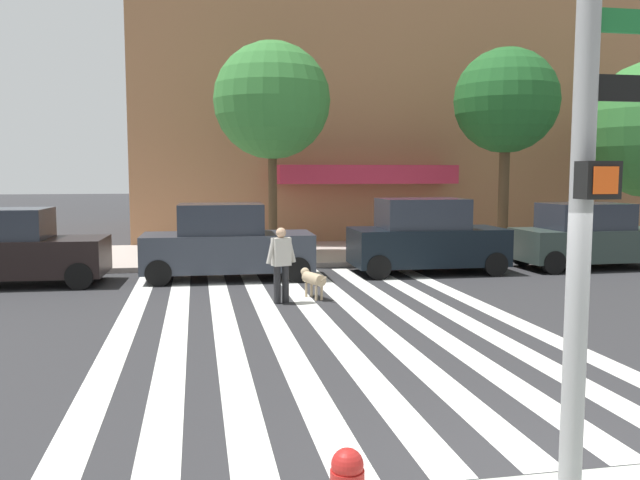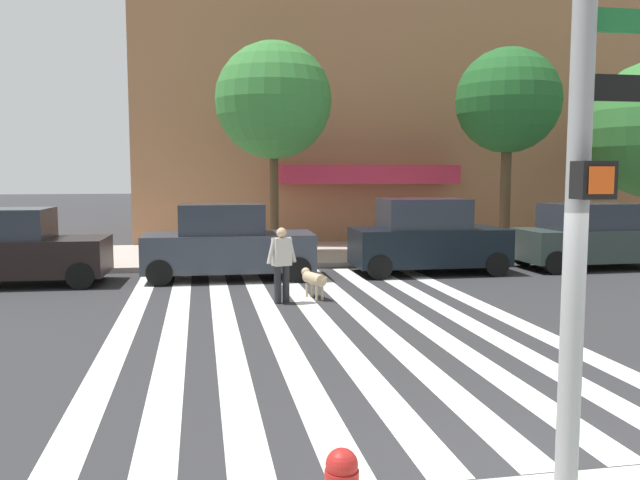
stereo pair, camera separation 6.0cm
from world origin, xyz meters
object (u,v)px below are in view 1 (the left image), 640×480
object	(u,v)px
parked_car_near_curb	(4,249)
dog_on_leash	(313,279)
pedestrian_dog_walker	(281,261)
parked_car_third_in_line	(426,238)
parked_car_fourth_in_line	(588,237)
parked_car_behind_first	(226,244)
street_tree_middle	(506,102)
traffic_light_pole	(591,77)
street_tree_nearest	(272,101)

from	to	relation	value
parked_car_near_curb	dog_on_leash	xyz separation A→B (m)	(7.25, -3.07, -0.47)
parked_car_near_curb	pedestrian_dog_walker	xyz separation A→B (m)	(6.49, -3.49, 0.01)
parked_car_third_in_line	parked_car_fourth_in_line	size ratio (longest dim) A/B	0.99
parked_car_near_curb	pedestrian_dog_walker	size ratio (longest dim) A/B	2.94
parked_car_behind_first	pedestrian_dog_walker	world-z (taller)	parked_car_behind_first
street_tree_middle	pedestrian_dog_walker	world-z (taller)	street_tree_middle
traffic_light_pole	parked_car_near_curb	bearing A→B (deg)	120.92
parked_car_fourth_in_line	street_tree_nearest	world-z (taller)	street_tree_nearest
parked_car_behind_first	dog_on_leash	size ratio (longest dim) A/B	4.25
parked_car_behind_first	street_tree_nearest	bearing A→B (deg)	64.98
parked_car_fourth_in_line	pedestrian_dog_walker	distance (m)	10.16
parked_car_behind_first	street_tree_middle	world-z (taller)	street_tree_middle
pedestrian_dog_walker	dog_on_leash	xyz separation A→B (m)	(0.76, 0.42, -0.48)
parked_car_near_curb	parked_car_third_in_line	world-z (taller)	parked_car_third_in_line
parked_car_near_curb	parked_car_fourth_in_line	xyz separation A→B (m)	(16.03, -0.00, 0.01)
traffic_light_pole	dog_on_leash	world-z (taller)	traffic_light_pole
traffic_light_pole	dog_on_leash	xyz separation A→B (m)	(-0.40, 9.69, -3.08)
traffic_light_pole	street_tree_middle	size ratio (longest dim) A/B	0.86
parked_car_fourth_in_line	dog_on_leash	world-z (taller)	parked_car_fourth_in_line
parked_car_fourth_in_line	dog_on_leash	distance (m)	9.32
traffic_light_pole	street_tree_nearest	world-z (taller)	street_tree_nearest
parked_car_third_in_line	street_tree_nearest	bearing A→B (deg)	137.59
traffic_light_pole	parked_car_third_in_line	distance (m)	13.44
parked_car_near_curb	parked_car_behind_first	bearing A→B (deg)	-0.01
parked_car_fourth_in_line	parked_car_near_curb	bearing A→B (deg)	179.99
parked_car_near_curb	parked_car_behind_first	xyz separation A→B (m)	(5.48, -0.00, 0.02)
parked_car_behind_first	parked_car_near_curb	bearing A→B (deg)	179.99
street_tree_middle	parked_car_third_in_line	bearing A→B (deg)	-142.15
parked_car_behind_first	dog_on_leash	world-z (taller)	parked_car_behind_first
traffic_light_pole	parked_car_near_curb	size ratio (longest dim) A/B	1.20
parked_car_third_in_line	street_tree_nearest	world-z (taller)	street_tree_nearest
parked_car_fourth_in_line	street_tree_nearest	distance (m)	10.44
parked_car_third_in_line	pedestrian_dog_walker	xyz separation A→B (m)	(-4.53, -3.49, -0.07)
pedestrian_dog_walker	traffic_light_pole	bearing A→B (deg)	-82.89
traffic_light_pole	parked_car_third_in_line	xyz separation A→B (m)	(3.37, 12.76, -2.53)
parked_car_behind_first	street_tree_middle	xyz separation A→B (m)	(9.30, 2.93, 4.20)
traffic_light_pole	dog_on_leash	distance (m)	10.18
parked_car_behind_first	street_tree_nearest	size ratio (longest dim) A/B	0.66
parked_car_behind_first	street_tree_middle	bearing A→B (deg)	17.46
traffic_light_pole	parked_car_near_curb	xyz separation A→B (m)	(-7.64, 12.76, -2.61)
street_tree_nearest	dog_on_leash	bearing A→B (deg)	-89.00
traffic_light_pole	parked_car_near_curb	distance (m)	15.11
street_tree_nearest	dog_on_leash	size ratio (longest dim) A/B	6.42
parked_car_fourth_in_line	street_tree_middle	xyz separation A→B (m)	(-1.25, 2.93, 4.21)
street_tree_nearest	pedestrian_dog_walker	size ratio (longest dim) A/B	4.13
parked_car_fourth_in_line	parked_car_third_in_line	bearing A→B (deg)	179.98
parked_car_third_in_line	street_tree_middle	distance (m)	6.31
parked_car_fourth_in_line	pedestrian_dog_walker	bearing A→B (deg)	-159.92
parked_car_near_curb	parked_car_third_in_line	bearing A→B (deg)	-0.01
parked_car_near_curb	street_tree_middle	xyz separation A→B (m)	(14.78, 2.93, 4.22)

